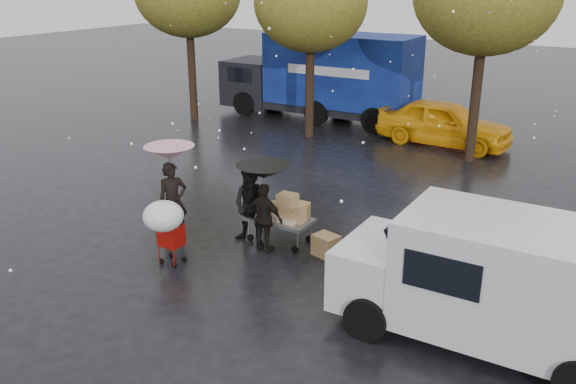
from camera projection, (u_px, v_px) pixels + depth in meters
The scene contains 13 objects.
ground at pixel (225, 260), 13.12m from camera, with size 90.00×90.00×0.00m, color black.
person_pink at pixel (173, 202), 13.88m from camera, with size 0.67×0.44×1.84m, color black.
person_middle at pixel (252, 206), 13.70m from camera, with size 0.87×0.67×1.78m, color black.
person_black at pixel (265, 218), 13.28m from camera, with size 0.92×0.38×1.58m, color black.
umbrella_pink at pixel (170, 153), 13.48m from camera, with size 1.13×1.13×2.23m.
umbrella_black at pixel (264, 172), 12.92m from camera, with size 1.20×1.20×2.01m.
vendor_cart at pixel (282, 213), 13.73m from camera, with size 1.52×0.80×1.27m.
shopping_cart at pixel (165, 219), 12.51m from camera, with size 0.84×0.84×1.46m.
white_van at pixel (496, 281), 9.85m from camera, with size 4.91×2.18×2.20m.
blue_truck at pixel (323, 76), 25.03m from camera, with size 8.30×2.60×3.50m.
box_ground_near at pixel (326, 245), 13.28m from camera, with size 0.53×0.42×0.47m, color olive.
box_ground_far at pixel (401, 254), 12.99m from camera, with size 0.49×0.38×0.38m, color olive.
yellow_taxi at pixel (444, 123), 21.48m from camera, with size 1.90×4.72×1.61m, color #FFAD0D.
Camera 1 is at (7.24, -9.44, 5.89)m, focal length 38.00 mm.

